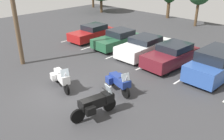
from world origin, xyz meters
TOP-DOWN VIEW (x-y plane):
  - ground at (0.00, 0.00)m, footprint 44.00×44.00m
  - motorcycle_touring at (-0.65, 0.24)m, footprint 2.23×1.03m
  - motorcycle_second at (2.68, -0.18)m, footprint 1.04×2.33m
  - motorcycle_third at (1.91, 2.19)m, footprint 2.18×1.12m
  - parking_stripes at (-0.73, 7.61)m, footprint 14.50×4.93m
  - car_red at (-6.49, 7.61)m, footprint 1.94×4.35m
  - car_green at (-3.37, 7.74)m, footprint 2.06×4.32m
  - car_white at (-0.61, 7.66)m, footprint 2.03×4.68m
  - car_maroon at (1.91, 7.41)m, footprint 2.12×4.42m
  - car_blue at (4.82, 7.71)m, footprint 2.07×4.63m
  - utility_pole at (-5.67, 0.41)m, footprint 0.81×1.70m

SIDE VIEW (x-z plane):
  - ground at x=0.00m, z-range -0.10..0.00m
  - parking_stripes at x=-0.73m, z-range 0.00..0.01m
  - motorcycle_third at x=1.91m, z-range -0.03..1.33m
  - car_red at x=-6.49m, z-range -0.02..1.35m
  - motorcycle_second at x=2.68m, z-range -0.03..1.37m
  - motorcycle_touring at x=-0.65m, z-range -0.05..1.39m
  - car_green at x=-3.37m, z-range -0.03..1.41m
  - car_white at x=-0.61m, z-range -0.02..1.44m
  - car_maroon at x=1.91m, z-range -0.01..1.49m
  - car_blue at x=4.82m, z-range -0.02..1.76m
  - utility_pole at x=-5.67m, z-range 0.12..8.10m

